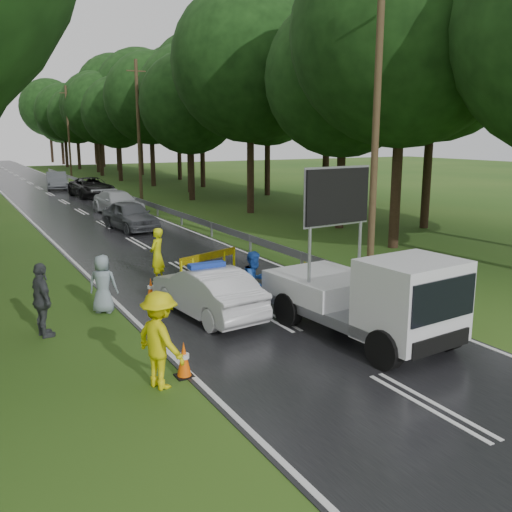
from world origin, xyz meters
TOP-DOWN VIEW (x-y plane):
  - ground at (0.00, 0.00)m, footprint 160.00×160.00m
  - road at (0.00, 30.00)m, footprint 7.00×140.00m
  - guardrail at (3.70, 29.67)m, footprint 0.12×60.06m
  - utility_pole_near at (5.20, 2.00)m, footprint 1.40×0.24m
  - utility_pole_mid at (5.20, 28.00)m, footprint 1.40×0.24m
  - utility_pole_far at (5.20, 54.00)m, footprint 1.40×0.24m
  - tree_right_near at (9.00, 2.00)m, footprint 7.92×7.92m
  - police_sedan at (-1.46, 0.81)m, footprint 1.88×4.25m
  - work_truck at (1.24, -2.78)m, footprint 2.71×5.29m
  - barrier at (0.00, 4.00)m, footprint 2.40×0.94m
  - officer at (-1.44, 5.00)m, footprint 0.79×0.78m
  - civilian at (-0.14, 0.53)m, footprint 1.06×0.98m
  - bystander_left at (-4.07, -2.86)m, footprint 1.10×1.43m
  - bystander_mid at (-5.65, 1.25)m, footprint 0.63×1.15m
  - bystander_right at (-3.87, 2.50)m, footprint 0.96×0.87m
  - queue_car_first at (0.80, 15.80)m, footprint 2.22×4.54m
  - queue_car_second at (1.84, 22.01)m, footprint 2.53×5.03m
  - queue_car_third at (2.56, 32.29)m, footprint 2.81×5.61m
  - queue_car_fourth at (1.26, 40.05)m, footprint 2.22×4.86m
  - cone_near_left at (-3.50, -2.63)m, footprint 0.36×0.36m
  - cone_center at (-1.00, 2.00)m, footprint 0.38×0.38m
  - cone_far at (-0.16, 2.50)m, footprint 0.31×0.31m
  - cone_left_mid at (-2.34, 3.00)m, footprint 0.33×0.33m
  - cone_right at (3.09, 2.88)m, footprint 0.30×0.30m

SIDE VIEW (x-z plane):
  - ground at x=0.00m, z-range 0.00..0.00m
  - road at x=0.00m, z-range 0.00..0.02m
  - cone_right at x=3.09m, z-range -0.01..0.63m
  - cone_far at x=-0.16m, z-range -0.01..0.65m
  - cone_left_mid at x=-2.34m, z-range -0.01..0.68m
  - cone_near_left at x=-3.50m, z-range -0.01..0.75m
  - cone_center at x=-1.00m, z-range -0.01..0.79m
  - guardrail at x=3.70m, z-range 0.20..0.90m
  - police_sedan at x=-1.46m, z-range -0.06..1.43m
  - queue_car_second at x=1.84m, z-range 0.00..1.40m
  - queue_car_first at x=0.80m, z-range 0.00..1.49m
  - queue_car_third at x=2.56m, z-range 0.00..1.52m
  - queue_car_fourth at x=1.26m, z-range 0.00..1.55m
  - barrier at x=0.00m, z-range 0.27..1.32m
  - bystander_right at x=-3.87m, z-range 0.00..1.65m
  - civilian at x=-0.14m, z-range 0.00..1.74m
  - officer at x=-1.44m, z-range 0.00..1.84m
  - bystander_mid at x=-5.65m, z-range 0.00..1.87m
  - bystander_left at x=-4.07m, z-range 0.00..1.96m
  - work_truck at x=1.24m, z-range -0.93..3.14m
  - utility_pole_near at x=5.20m, z-range 0.06..10.06m
  - utility_pole_mid at x=5.20m, z-range 0.06..10.06m
  - utility_pole_far at x=5.20m, z-range 0.06..10.06m
  - tree_right_near at x=9.00m, z-range 1.79..13.31m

